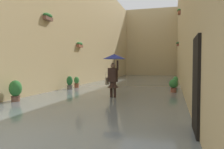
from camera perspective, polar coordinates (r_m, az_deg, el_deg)
The scene contains 11 objects.
ground_plane at distance 17.47m, azimuth 5.60°, elevation -2.75°, with size 69.84×69.84×0.00m, color slate.
flood_water at distance 17.47m, azimuth 5.60°, elevation -2.53°, with size 7.78×33.94×0.13m, color slate.
building_facade_left at distance 17.47m, azimuth 20.35°, elevation 12.49°, with size 2.04×31.94×9.34m.
building_facade_right at distance 18.89m, azimuth -7.85°, elevation 11.69°, with size 2.04×31.94×9.24m.
building_facade_far at distance 32.30m, azimuth 10.21°, elevation 8.00°, with size 10.58×1.80×9.41m, color tan.
person_wading at distance 9.87m, azimuth 0.42°, elevation 1.98°, with size 1.03×1.03×2.15m.
potted_plant_mid_left at distance 17.05m, azimuth 16.13°, elevation -1.60°, with size 0.37×0.37×0.74m.
potted_plant_far_right at distance 14.43m, azimuth -9.16°, elevation -2.14°, with size 0.33×0.33×0.83m.
potted_plant_mid_right at distance 13.48m, azimuth -10.92°, elevation -2.29°, with size 0.36×0.36×0.92m.
potted_plant_near_left at distance 12.18m, azimuth 15.64°, elevation -2.78°, with size 0.47×0.47×0.84m.
potted_plant_near_right at distance 9.66m, azimuth -23.72°, elevation -3.86°, with size 0.50×0.50×0.98m.
Camera 1 is at (-2.98, 3.17, 1.60)m, focal length 35.31 mm.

